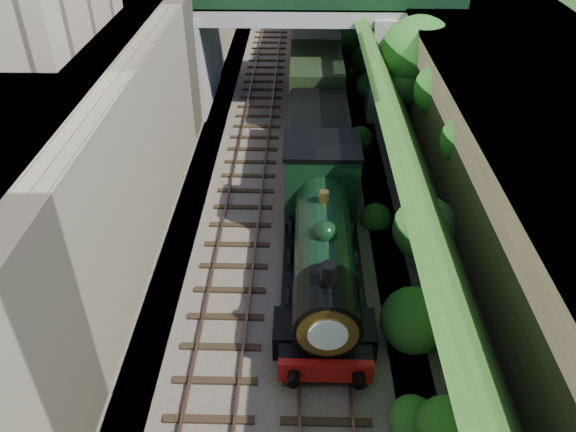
{
  "coord_description": "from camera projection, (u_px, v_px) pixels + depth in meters",
  "views": [
    {
      "loc": [
        0.39,
        -7.34,
        13.55
      ],
      "look_at": [
        0.0,
        8.64,
        2.43
      ],
      "focal_mm": 35.0,
      "sensor_mm": 36.0,
      "label": 1
    }
  ],
  "objects": [
    {
      "name": "trackbed",
      "position": [
        293.0,
        131.0,
        30.12
      ],
      "size": [
        10.0,
        90.0,
        0.2
      ],
      "primitive_type": "cube",
      "color": "#473F38",
      "rests_on": "ground"
    },
    {
      "name": "road_bridge",
      "position": [
        312.0,
        34.0,
        31.12
      ],
      "size": [
        16.0,
        6.4,
        7.25
      ],
      "color": "gray",
      "rests_on": "ground"
    },
    {
      "name": "locomotive",
      "position": [
        322.0,
        238.0,
        19.31
      ],
      "size": [
        3.1,
        10.22,
        3.83
      ],
      "color": "black",
      "rests_on": "trackbed"
    },
    {
      "name": "embankment_slope",
      "position": [
        398.0,
        104.0,
        26.52
      ],
      "size": [
        4.75,
        90.0,
        6.38
      ],
      "color": "#1E4714",
      "rests_on": "ground"
    },
    {
      "name": "tree",
      "position": [
        419.0,
        57.0,
        26.34
      ],
      "size": [
        3.6,
        3.8,
        6.6
      ],
      "color": "black",
      "rests_on": "ground"
    },
    {
      "name": "tender",
      "position": [
        318.0,
        146.0,
        25.5
      ],
      "size": [
        2.7,
        6.0,
        3.05
      ],
      "color": "black",
      "rests_on": "trackbed"
    },
    {
      "name": "track_left",
      "position": [
        256.0,
        128.0,
        30.08
      ],
      "size": [
        2.5,
        90.0,
        0.2
      ],
      "color": "black",
      "rests_on": "trackbed"
    },
    {
      "name": "street_plateau_left",
      "position": [
        116.0,
        68.0,
        28.36
      ],
      "size": [
        6.0,
        90.0,
        7.0
      ],
      "primitive_type": "cube",
      "color": "#262628",
      "rests_on": "ground"
    },
    {
      "name": "retaining_wall",
      "position": [
        185.0,
        69.0,
        28.29
      ],
      "size": [
        1.0,
        90.0,
        7.0
      ],
      "primitive_type": "cube",
      "color": "#756B56",
      "rests_on": "ground"
    },
    {
      "name": "track_right",
      "position": [
        316.0,
        129.0,
        30.02
      ],
      "size": [
        2.5,
        90.0,
        0.2
      ],
      "color": "black",
      "rests_on": "trackbed"
    },
    {
      "name": "street_plateau_right",
      "position": [
        482.0,
        79.0,
        28.21
      ],
      "size": [
        8.0,
        90.0,
        6.25
      ],
      "primitive_type": "cube",
      "color": "#262628",
      "rests_on": "ground"
    },
    {
      "name": "coach_front",
      "position": [
        314.0,
        47.0,
        35.6
      ],
      "size": [
        2.9,
        18.0,
        3.7
      ],
      "color": "black",
      "rests_on": "trackbed"
    }
  ]
}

